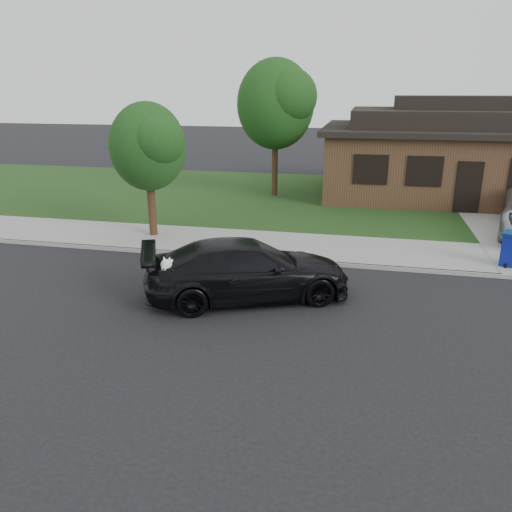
# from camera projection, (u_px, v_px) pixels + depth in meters

# --- Properties ---
(ground) EXTENTS (120.00, 120.00, 0.00)m
(ground) POSITION_uv_depth(u_px,v_px,m) (365.00, 318.00, 11.63)
(ground) COLOR black
(ground) RESTS_ON ground
(sidewalk) EXTENTS (60.00, 3.00, 0.12)m
(sidewalk) POSITION_uv_depth(u_px,v_px,m) (367.00, 251.00, 16.24)
(sidewalk) COLOR gray
(sidewalk) RESTS_ON ground
(curb) EXTENTS (60.00, 0.12, 0.12)m
(curb) POSITION_uv_depth(u_px,v_px,m) (366.00, 266.00, 14.85)
(curb) COLOR gray
(curb) RESTS_ON ground
(lawn) EXTENTS (60.00, 13.00, 0.13)m
(lawn) POSITION_uv_depth(u_px,v_px,m) (368.00, 200.00, 23.65)
(lawn) COLOR #193814
(lawn) RESTS_ON ground
(sedan) EXTENTS (5.59, 3.98, 1.50)m
(sedan) POSITION_uv_depth(u_px,v_px,m) (247.00, 270.00, 12.57)
(sedan) COLOR black
(sedan) RESTS_ON ground
(house) EXTENTS (12.60, 8.60, 4.65)m
(house) POSITION_uv_depth(u_px,v_px,m) (456.00, 153.00, 24.03)
(house) COLOR #422B1C
(house) RESTS_ON ground
(tree_0) EXTENTS (3.78, 3.60, 6.34)m
(tree_0) POSITION_uv_depth(u_px,v_px,m) (279.00, 103.00, 23.01)
(tree_0) COLOR #332114
(tree_0) RESTS_ON ground
(tree_2) EXTENTS (2.73, 2.60, 4.59)m
(tree_2) POSITION_uv_depth(u_px,v_px,m) (150.00, 146.00, 16.81)
(tree_2) COLOR #332114
(tree_2) RESTS_ON ground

